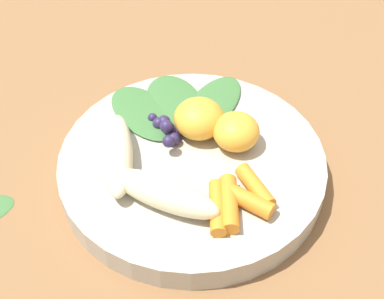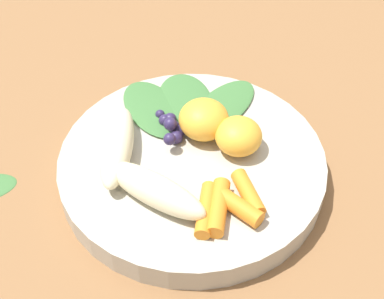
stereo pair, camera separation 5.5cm
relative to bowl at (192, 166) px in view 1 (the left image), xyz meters
name	(u,v)px [view 1 (the left image)]	position (x,y,z in m)	size (l,w,h in m)	color
ground_plane	(192,175)	(0.00, 0.00, -0.01)	(2.40, 2.40, 0.00)	brown
bowl	(192,166)	(0.00, 0.00, 0.00)	(0.28, 0.28, 0.03)	#B2AD9E
banana_peeled_left	(164,193)	(0.07, -0.01, 0.03)	(0.11, 0.03, 0.03)	beige
banana_peeled_right	(117,154)	(0.03, -0.07, 0.03)	(0.11, 0.03, 0.03)	beige
orange_segment_near	(202,119)	(-0.04, 0.00, 0.03)	(0.05, 0.05, 0.04)	#F4A833
orange_segment_far	(236,132)	(-0.03, 0.04, 0.03)	(0.05, 0.05, 0.04)	#F4A833
carrot_front	(217,207)	(0.07, 0.04, 0.02)	(0.02, 0.02, 0.06)	orange
carrot_mid_left	(229,204)	(0.06, 0.05, 0.02)	(0.02, 0.02, 0.06)	orange
carrot_mid_right	(251,202)	(0.06, 0.07, 0.02)	(0.02, 0.02, 0.05)	orange
carrot_rear	(255,186)	(0.03, 0.07, 0.02)	(0.02, 0.02, 0.05)	orange
blueberry_pile	(170,129)	(-0.03, -0.03, 0.02)	(0.05, 0.05, 0.03)	#2D234C
kale_leaf_left	(211,105)	(-0.08, 0.01, 0.02)	(0.11, 0.05, 0.01)	#3D7038
kale_leaf_right	(175,101)	(-0.08, -0.04, 0.02)	(0.10, 0.06, 0.01)	#3D7038
kale_leaf_rear	(144,113)	(-0.05, -0.07, 0.02)	(0.11, 0.06, 0.01)	#3D7038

